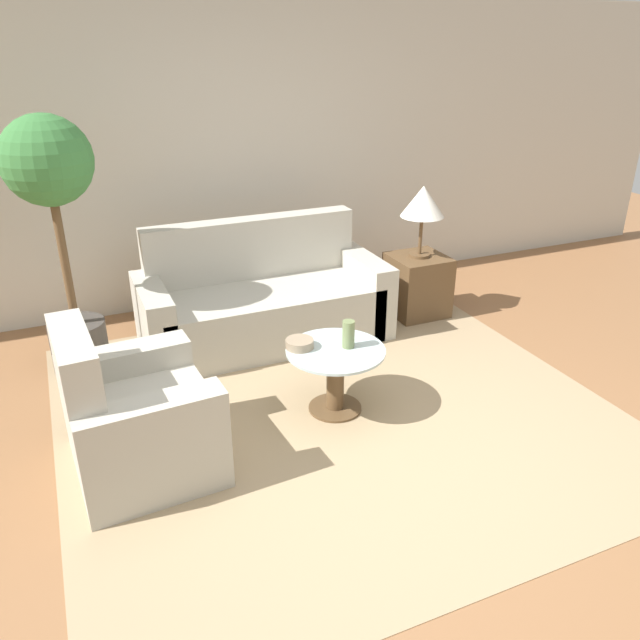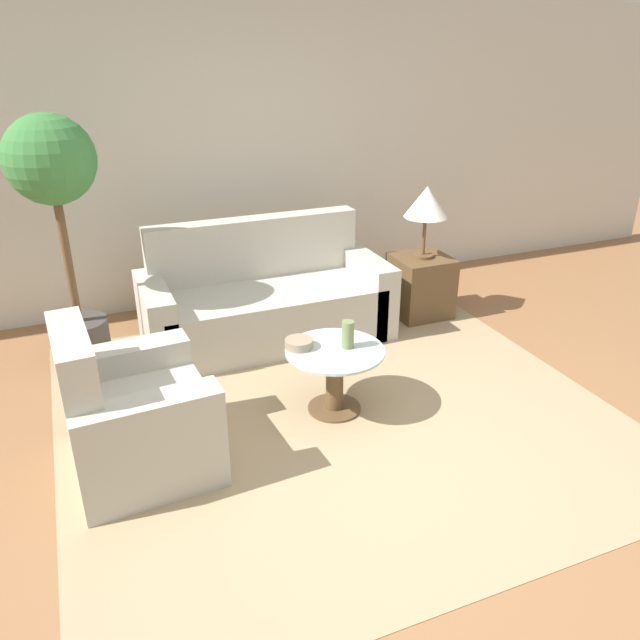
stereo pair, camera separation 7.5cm
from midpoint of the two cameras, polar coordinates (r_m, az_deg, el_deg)
The scene contains 11 objects.
ground_plane at distance 3.70m, azimuth 6.03°, elevation -13.43°, with size 14.00×14.00×0.00m, color #8E603D.
wall_back at distance 5.72m, azimuth -7.56°, elevation 14.59°, with size 10.00×0.06×2.60m.
rug at distance 4.20m, azimuth 1.83°, elevation -8.11°, with size 3.49×3.33×0.01m.
sofa_main at distance 5.08m, azimuth -4.67°, elevation 1.65°, with size 1.95×0.83×0.94m.
armchair at distance 3.70m, azimuth -16.48°, elevation -8.83°, with size 0.82×0.91×0.90m.
coffee_table at distance 4.05m, azimuth 1.88°, elevation -4.71°, with size 0.64×0.64×0.45m.
side_table at distance 5.56m, azimuth 9.56°, elevation 3.09°, with size 0.47×0.47×0.53m.
table_lamp at distance 5.34m, azimuth 10.11°, elevation 10.46°, with size 0.37×0.37×0.61m.
potted_plant at distance 4.61m, azimuth -22.39°, elevation 9.63°, with size 0.60×0.60×1.83m.
vase at distance 3.97m, azimuth 3.11°, elevation -1.33°, with size 0.08×0.08×0.18m.
bowl at distance 3.99m, azimuth -1.39°, elevation -2.16°, with size 0.18×0.18×0.06m.
Camera 2 is at (-1.42, -2.55, 2.27)m, focal length 35.00 mm.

